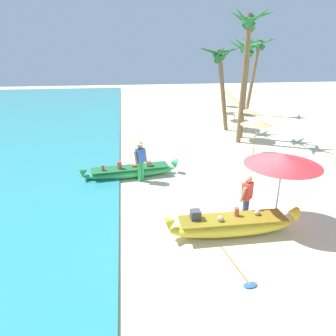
{
  "coord_description": "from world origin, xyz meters",
  "views": [
    {
      "loc": [
        -3.43,
        -8.45,
        5.23
      ],
      "look_at": [
        -1.86,
        2.48,
        0.9
      ],
      "focal_mm": 32.71,
      "sensor_mm": 36.0,
      "label": 1
    }
  ],
  "objects_px": {
    "paddle": "(240,271)",
    "palm_tree_leaning_seaward": "(219,61)",
    "person_vendor_hatted": "(140,158)",
    "boat_yellow_foreground": "(232,225)",
    "boat_green_midground": "(130,171)",
    "patio_umbrella_large": "(283,160)",
    "person_tourist_customer": "(247,196)",
    "palm_tree_tall_inland": "(248,40)",
    "palm_tree_far_behind": "(248,56)",
    "palm_tree_mid_cluster": "(257,52)"
  },
  "relations": [
    {
      "from": "palm_tree_far_behind",
      "to": "patio_umbrella_large",
      "type": "bearing_deg",
      "value": -104.65
    },
    {
      "from": "person_vendor_hatted",
      "to": "person_tourist_customer",
      "type": "xyz_separation_m",
      "value": [
        3.11,
        -3.7,
        -0.12
      ]
    },
    {
      "from": "person_vendor_hatted",
      "to": "palm_tree_mid_cluster",
      "type": "bearing_deg",
      "value": 51.39
    },
    {
      "from": "palm_tree_leaning_seaward",
      "to": "person_vendor_hatted",
      "type": "bearing_deg",
      "value": -125.2
    },
    {
      "from": "boat_yellow_foreground",
      "to": "palm_tree_tall_inland",
      "type": "distance_m",
      "value": 11.32
    },
    {
      "from": "person_tourist_customer",
      "to": "palm_tree_mid_cluster",
      "type": "bearing_deg",
      "value": 66.88
    },
    {
      "from": "boat_yellow_foreground",
      "to": "paddle",
      "type": "distance_m",
      "value": 1.7
    },
    {
      "from": "palm_tree_mid_cluster",
      "to": "palm_tree_far_behind",
      "type": "distance_m",
      "value": 7.52
    },
    {
      "from": "person_tourist_customer",
      "to": "paddle",
      "type": "height_order",
      "value": "person_tourist_customer"
    },
    {
      "from": "person_vendor_hatted",
      "to": "palm_tree_tall_inland",
      "type": "relative_size",
      "value": 0.24
    },
    {
      "from": "boat_green_midground",
      "to": "palm_tree_far_behind",
      "type": "bearing_deg",
      "value": 37.78
    },
    {
      "from": "person_vendor_hatted",
      "to": "patio_umbrella_large",
      "type": "distance_m",
      "value": 5.73
    },
    {
      "from": "boat_green_midground",
      "to": "person_vendor_hatted",
      "type": "xyz_separation_m",
      "value": [
        0.43,
        -0.48,
        0.76
      ]
    },
    {
      "from": "boat_green_midground",
      "to": "patio_umbrella_large",
      "type": "distance_m",
      "value": 6.53
    },
    {
      "from": "palm_tree_leaning_seaward",
      "to": "palm_tree_far_behind",
      "type": "bearing_deg",
      "value": -61.23
    },
    {
      "from": "patio_umbrella_large",
      "to": "palm_tree_far_behind",
      "type": "xyz_separation_m",
      "value": [
        2.57,
        9.84,
        2.66
      ]
    },
    {
      "from": "palm_tree_mid_cluster",
      "to": "palm_tree_far_behind",
      "type": "bearing_deg",
      "value": -117.39
    },
    {
      "from": "boat_yellow_foreground",
      "to": "person_tourist_customer",
      "type": "bearing_deg",
      "value": 45.09
    },
    {
      "from": "paddle",
      "to": "palm_tree_mid_cluster",
      "type": "bearing_deg",
      "value": 66.82
    },
    {
      "from": "patio_umbrella_large",
      "to": "boat_yellow_foreground",
      "type": "bearing_deg",
      "value": -163.03
    },
    {
      "from": "palm_tree_leaning_seaward",
      "to": "palm_tree_far_behind",
      "type": "xyz_separation_m",
      "value": [
        1.06,
        -1.93,
        0.31
      ]
    },
    {
      "from": "boat_green_midground",
      "to": "palm_tree_far_behind",
      "type": "relative_size",
      "value": 0.73
    },
    {
      "from": "boat_yellow_foreground",
      "to": "boat_green_midground",
      "type": "relative_size",
      "value": 0.96
    },
    {
      "from": "palm_tree_far_behind",
      "to": "person_vendor_hatted",
      "type": "bearing_deg",
      "value": -138.07
    },
    {
      "from": "boat_yellow_foreground",
      "to": "palm_tree_tall_inland",
      "type": "xyz_separation_m",
      "value": [
        3.7,
        9.29,
        5.31
      ]
    },
    {
      "from": "palm_tree_far_behind",
      "to": "paddle",
      "type": "relative_size",
      "value": 3.59
    },
    {
      "from": "paddle",
      "to": "boat_green_midground",
      "type": "bearing_deg",
      "value": 111.21
    },
    {
      "from": "boat_yellow_foreground",
      "to": "palm_tree_far_behind",
      "type": "distance_m",
      "value": 12.01
    },
    {
      "from": "person_tourist_customer",
      "to": "boat_green_midground",
      "type": "bearing_deg",
      "value": 130.23
    },
    {
      "from": "palm_tree_leaning_seaward",
      "to": "palm_tree_far_behind",
      "type": "height_order",
      "value": "palm_tree_far_behind"
    },
    {
      "from": "boat_yellow_foreground",
      "to": "person_tourist_customer",
      "type": "distance_m",
      "value": 1.13
    },
    {
      "from": "palm_tree_tall_inland",
      "to": "palm_tree_leaning_seaward",
      "type": "height_order",
      "value": "palm_tree_tall_inland"
    },
    {
      "from": "boat_green_midground",
      "to": "person_vendor_hatted",
      "type": "height_order",
      "value": "person_vendor_hatted"
    },
    {
      "from": "boat_yellow_foreground",
      "to": "patio_umbrella_large",
      "type": "height_order",
      "value": "patio_umbrella_large"
    },
    {
      "from": "boat_yellow_foreground",
      "to": "patio_umbrella_large",
      "type": "distance_m",
      "value": 2.48
    },
    {
      "from": "person_vendor_hatted",
      "to": "palm_tree_leaning_seaward",
      "type": "distance_m",
      "value": 10.25
    },
    {
      "from": "boat_green_midground",
      "to": "person_vendor_hatted",
      "type": "distance_m",
      "value": 1.0
    },
    {
      "from": "boat_yellow_foreground",
      "to": "palm_tree_mid_cluster",
      "type": "distance_m",
      "value": 19.22
    },
    {
      "from": "boat_yellow_foreground",
      "to": "palm_tree_leaning_seaward",
      "type": "bearing_deg",
      "value": 75.69
    },
    {
      "from": "boat_yellow_foreground",
      "to": "palm_tree_tall_inland",
      "type": "height_order",
      "value": "palm_tree_tall_inland"
    },
    {
      "from": "boat_yellow_foreground",
      "to": "palm_tree_mid_cluster",
      "type": "relative_size",
      "value": 0.66
    },
    {
      "from": "person_vendor_hatted",
      "to": "person_tourist_customer",
      "type": "bearing_deg",
      "value": -49.95
    },
    {
      "from": "palm_tree_tall_inland",
      "to": "palm_tree_far_behind",
      "type": "xyz_separation_m",
      "value": [
        0.49,
        1.05,
        -0.84
      ]
    },
    {
      "from": "boat_yellow_foreground",
      "to": "palm_tree_tall_inland",
      "type": "bearing_deg",
      "value": 68.26
    },
    {
      "from": "person_vendor_hatted",
      "to": "palm_tree_tall_inland",
      "type": "distance_m",
      "value": 9.11
    },
    {
      "from": "boat_yellow_foreground",
      "to": "palm_tree_far_behind",
      "type": "relative_size",
      "value": 0.69
    },
    {
      "from": "palm_tree_leaning_seaward",
      "to": "palm_tree_far_behind",
      "type": "relative_size",
      "value": 0.93
    },
    {
      "from": "paddle",
      "to": "palm_tree_leaning_seaward",
      "type": "bearing_deg",
      "value": 76.01
    },
    {
      "from": "boat_green_midground",
      "to": "palm_tree_leaning_seaward",
      "type": "relative_size",
      "value": 0.78
    },
    {
      "from": "paddle",
      "to": "person_vendor_hatted",
      "type": "bearing_deg",
      "value": 109.19
    }
  ]
}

